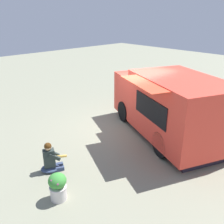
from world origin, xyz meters
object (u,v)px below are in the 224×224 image
food_truck (168,106)px  planter_flowering_near (58,186)px  person_customer (51,160)px  planter_flowering_far (126,88)px

food_truck → planter_flowering_near: size_ratio=7.68×
food_truck → person_customer: 4.45m
person_customer → planter_flowering_far: bearing=117.3°
person_customer → food_truck: bearing=78.0°
food_truck → person_customer: (-0.91, -4.28, -0.76)m
person_customer → planter_flowering_near: 1.25m
food_truck → person_customer: bearing=-102.0°
planter_flowering_near → planter_flowering_far: 8.52m
food_truck → planter_flowering_near: bearing=-87.1°
planter_flowering_far → food_truck: bearing=-28.8°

